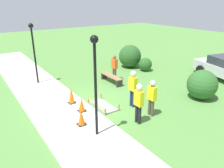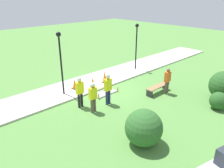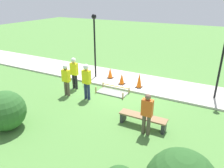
{
  "view_description": "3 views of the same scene",
  "coord_description": "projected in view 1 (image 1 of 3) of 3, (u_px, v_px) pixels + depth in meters",
  "views": [
    {
      "loc": [
        8.45,
        -4.45,
        4.85
      ],
      "look_at": [
        0.38,
        1.07,
        1.07
      ],
      "focal_mm": 35.0,
      "sensor_mm": 36.0,
      "label": 1
    },
    {
      "loc": [
        8.41,
        9.82,
        5.75
      ],
      "look_at": [
        0.24,
        1.11,
        0.76
      ],
      "focal_mm": 35.0,
      "sensor_mm": 36.0,
      "label": 2
    },
    {
      "loc": [
        -4.5,
        9.79,
        4.84
      ],
      "look_at": [
        -0.11,
        1.48,
        0.95
      ],
      "focal_mm": 35.0,
      "sensor_mm": 36.0,
      "label": 3
    }
  ],
  "objects": [
    {
      "name": "ground_plane",
      "position": [
        89.0,
        107.0,
        10.6
      ],
      "size": [
        60.0,
        60.0,
        0.0
      ],
      "primitive_type": "plane",
      "color": "#51843D"
    },
    {
      "name": "sidewalk",
      "position": [
        63.0,
        113.0,
        9.86
      ],
      "size": [
        28.0,
        2.74,
        0.1
      ],
      "color": "#BCB7AD",
      "rests_on": "ground_plane"
    },
    {
      "name": "wet_concrete_patch",
      "position": [
        103.0,
        106.0,
        10.6
      ],
      "size": [
        1.62,
        0.81,
        0.33
      ],
      "color": "gray",
      "rests_on": "ground_plane"
    },
    {
      "name": "traffic_cone_near_patch",
      "position": [
        71.0,
        95.0,
        10.62
      ],
      "size": [
        0.34,
        0.34,
        0.82
      ],
      "color": "black",
      "rests_on": "sidewalk"
    },
    {
      "name": "traffic_cone_far_patch",
      "position": [
        82.0,
        105.0,
        9.87
      ],
      "size": [
        0.34,
        0.34,
        0.65
      ],
      "color": "black",
      "rests_on": "sidewalk"
    },
    {
      "name": "traffic_cone_sidewalk_edge",
      "position": [
        81.0,
        117.0,
        8.78
      ],
      "size": [
        0.34,
        0.34,
        0.66
      ],
      "color": "black",
      "rests_on": "sidewalk"
    },
    {
      "name": "park_bench",
      "position": [
        111.0,
        78.0,
        13.57
      ],
      "size": [
        1.88,
        0.44,
        0.46
      ],
      "color": "#2D2D33",
      "rests_on": "ground_plane"
    },
    {
      "name": "worker_supervisor",
      "position": [
        152.0,
        95.0,
        9.48
      ],
      "size": [
        0.4,
        0.24,
        1.66
      ],
      "color": "brown",
      "rests_on": "ground_plane"
    },
    {
      "name": "worker_assistant",
      "position": [
        139.0,
        100.0,
        8.85
      ],
      "size": [
        0.4,
        0.25,
        1.76
      ],
      "color": "black",
      "rests_on": "ground_plane"
    },
    {
      "name": "worker_trainee",
      "position": [
        133.0,
        86.0,
        10.25
      ],
      "size": [
        0.4,
        0.26,
        1.81
      ],
      "color": "navy",
      "rests_on": "ground_plane"
    },
    {
      "name": "bystander_in_orange_shirt",
      "position": [
        114.0,
        66.0,
        13.8
      ],
      "size": [
        0.4,
        0.22,
        1.63
      ],
      "color": "brown",
      "rests_on": "ground_plane"
    },
    {
      "name": "lamppost_near",
      "position": [
        95.0,
        73.0,
        7.4
      ],
      "size": [
        0.28,
        0.28,
        3.71
      ],
      "color": "black",
      "rests_on": "sidewalk"
    },
    {
      "name": "lamppost_far",
      "position": [
        33.0,
        44.0,
        12.54
      ],
      "size": [
        0.28,
        0.28,
        3.54
      ],
      "color": "black",
      "rests_on": "sidewalk"
    },
    {
      "name": "shrub_rounded_near",
      "position": [
        145.0,
        64.0,
        15.81
      ],
      "size": [
        0.95,
        0.95,
        0.95
      ],
      "color": "#285623",
      "rests_on": "ground_plane"
    },
    {
      "name": "shrub_rounded_mid",
      "position": [
        202.0,
        85.0,
        11.24
      ],
      "size": [
        1.54,
        1.54,
        1.54
      ],
      "color": "#2D6028",
      "rests_on": "ground_plane"
    },
    {
      "name": "shrub_rounded_far",
      "position": [
        130.0,
        56.0,
        16.57
      ],
      "size": [
        1.69,
        1.69,
        1.69
      ],
      "color": "#285623",
      "rests_on": "ground_plane"
    }
  ]
}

